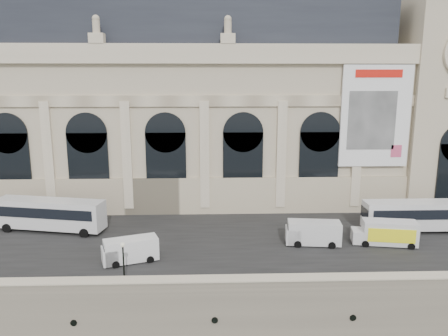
% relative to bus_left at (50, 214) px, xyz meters
% --- Properties ---
extents(quay, '(160.00, 70.00, 6.00)m').
position_rel_bus_left_xyz_m(quay, '(17.27, 18.98, -5.16)').
color(quay, gray).
rests_on(quay, ground).
extents(street, '(160.00, 24.00, 0.06)m').
position_rel_bus_left_xyz_m(street, '(17.27, -2.02, -2.13)').
color(street, '#2D2D2D').
rests_on(street, quay).
extents(parapet, '(160.00, 1.40, 1.21)m').
position_rel_bus_left_xyz_m(parapet, '(17.27, -15.42, -1.54)').
color(parapet, gray).
rests_on(parapet, quay).
extents(museum, '(69.00, 18.70, 29.10)m').
position_rel_bus_left_xyz_m(museum, '(11.29, 14.84, 11.56)').
color(museum, '#BBAD8F').
rests_on(museum, quay).
extents(clock_pavilion, '(13.00, 14.72, 36.70)m').
position_rel_bus_left_xyz_m(clock_pavilion, '(51.27, 11.91, 15.26)').
color(clock_pavilion, '#BBAD8F').
rests_on(clock_pavilion, quay).
extents(bus_left, '(13.35, 5.30, 3.86)m').
position_rel_bus_left_xyz_m(bus_left, '(0.00, 0.00, 0.00)').
color(bus_left, silver).
rests_on(bus_left, quay).
extents(bus_right, '(12.58, 2.93, 3.70)m').
position_rel_bus_left_xyz_m(bus_right, '(43.31, -1.65, -0.08)').
color(bus_right, silver).
rests_on(bus_right, quay).
extents(van_b, '(5.78, 3.70, 2.41)m').
position_rel_bus_left_xyz_m(van_b, '(10.75, -9.21, -0.93)').
color(van_b, white).
rests_on(van_b, quay).
extents(van_c, '(6.09, 2.95, 2.62)m').
position_rel_bus_left_xyz_m(van_c, '(29.89, -5.21, -0.82)').
color(van_c, silver).
rests_on(van_c, quay).
extents(box_truck, '(7.05, 3.34, 2.73)m').
position_rel_bus_left_xyz_m(box_truck, '(38.06, -5.58, -0.78)').
color(box_truck, silver).
rests_on(box_truck, quay).
extents(lamp_right, '(0.40, 0.40, 3.91)m').
position_rel_bus_left_xyz_m(lamp_right, '(11.27, -13.84, -0.22)').
color(lamp_right, black).
rests_on(lamp_right, quay).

